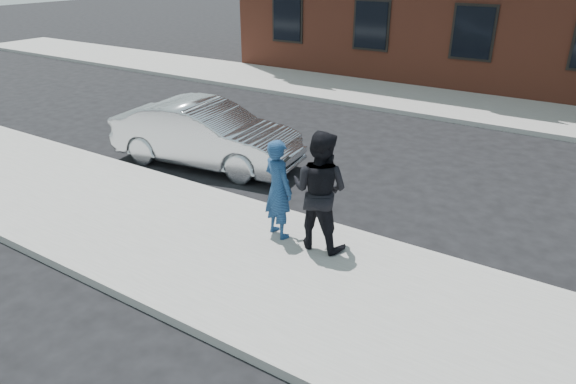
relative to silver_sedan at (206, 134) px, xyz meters
The scene contains 8 objects.
ground 4.41m from the silver_sedan, 41.15° to the right, with size 100.00×100.00×0.00m, color black.
near_sidewalk 4.57m from the silver_sedan, 43.54° to the right, with size 50.00×3.50×0.15m, color gray.
near_curb 3.59m from the silver_sedan, 21.83° to the right, with size 50.00×0.10×0.15m, color #999691.
far_sidewalk 9.03m from the silver_sedan, 68.69° to the left, with size 50.00×3.50×0.15m, color gray.
far_curb 7.39m from the silver_sedan, 63.58° to the left, with size 50.00×0.10×0.15m, color #999691.
silver_sedan is the anchor object (origin of this frame).
man_hoodie 4.15m from the silver_sedan, 31.72° to the right, with size 0.74×0.61×1.75m.
man_peacoat 4.80m from the silver_sedan, 26.25° to the right, with size 1.01×0.80×2.02m.
Camera 1 is at (4.65, -5.84, 4.60)m, focal length 32.00 mm.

